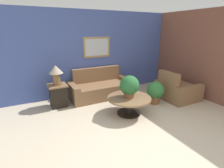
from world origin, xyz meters
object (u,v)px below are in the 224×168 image
at_px(coffee_table, 129,102).
at_px(armchair, 177,90).
at_px(table_lamp, 56,72).
at_px(potted_plant_on_table, 129,86).
at_px(side_table, 58,95).
at_px(potted_plant_floor, 155,91).
at_px(couch_main, 101,88).

bearing_deg(coffee_table, armchair, 5.66).
bearing_deg(table_lamp, potted_plant_on_table, -40.72).
bearing_deg(side_table, potted_plant_on_table, -40.72).
bearing_deg(side_table, coffee_table, -41.24).
height_order(armchair, coffee_table, armchair).
xyz_separation_m(side_table, potted_plant_floor, (2.47, -1.08, 0.05)).
xyz_separation_m(potted_plant_on_table, potted_plant_floor, (1.00, 0.18, -0.36)).
relative_size(coffee_table, potted_plant_floor, 1.66).
xyz_separation_m(couch_main, table_lamp, (-1.33, -0.14, 0.68)).
distance_m(coffee_table, potted_plant_on_table, 0.41).
distance_m(potted_plant_on_table, potted_plant_floor, 1.08).
xyz_separation_m(couch_main, coffee_table, (0.13, -1.42, 0.04)).
bearing_deg(potted_plant_on_table, couch_main, 95.71).
bearing_deg(armchair, coffee_table, 96.62).
bearing_deg(potted_plant_on_table, potted_plant_floor, 10.40).
xyz_separation_m(table_lamp, potted_plant_floor, (2.47, -1.08, -0.59)).
distance_m(side_table, potted_plant_on_table, 1.99).
bearing_deg(potted_plant_floor, couch_main, 133.03).
bearing_deg(couch_main, coffee_table, -84.63).
xyz_separation_m(armchair, table_lamp, (-3.30, 1.10, 0.68)).
distance_m(couch_main, table_lamp, 1.50).
height_order(potted_plant_on_table, potted_plant_floor, potted_plant_on_table).
height_order(coffee_table, potted_plant_on_table, potted_plant_on_table).
distance_m(coffee_table, potted_plant_floor, 1.03).
distance_m(armchair, side_table, 3.48).
height_order(table_lamp, potted_plant_floor, table_lamp).
bearing_deg(potted_plant_on_table, table_lamp, 139.28).
height_order(couch_main, potted_plant_floor, couch_main).
bearing_deg(couch_main, side_table, -174.14).
bearing_deg(couch_main, table_lamp, -174.14).
bearing_deg(table_lamp, potted_plant_floor, -23.68).
distance_m(coffee_table, side_table, 1.95).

